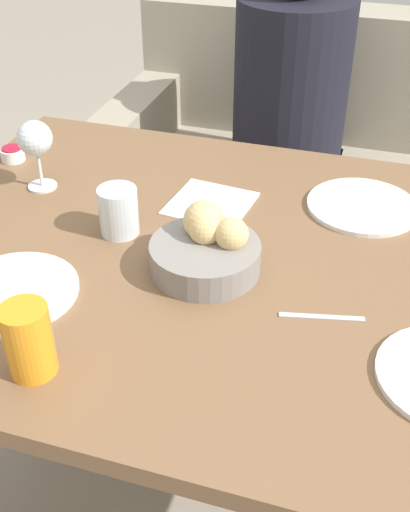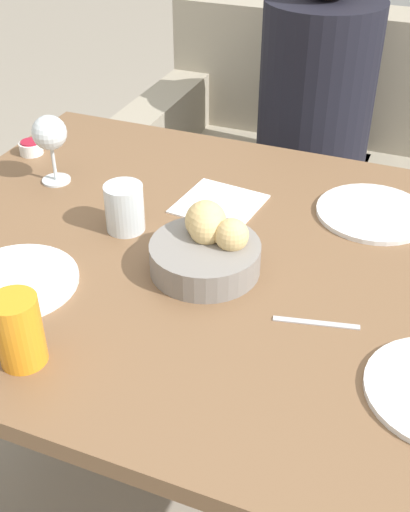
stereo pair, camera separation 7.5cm
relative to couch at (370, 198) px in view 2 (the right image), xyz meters
The scene contains 13 objects.
ground_plane 1.16m from the couch, 95.66° to the right, with size 10.00×10.00×0.00m, color gray.
dining_table 1.17m from the couch, 95.66° to the right, with size 1.37×0.98×0.77m.
couch is the anchor object (origin of this frame).
seated_person 0.31m from the couch, 142.80° to the right, with size 0.35×0.46×1.21m.
bread_basket 1.26m from the couch, 97.97° to the right, with size 0.20×0.20×0.12m.
plate_near_left 1.48m from the couch, 109.02° to the right, with size 0.22×0.22×0.01m.
plate_far_center 0.97m from the couch, 84.04° to the right, with size 0.23×0.23×0.01m.
juice_glass 1.60m from the couch, 102.61° to the right, with size 0.07×0.07×0.12m.
water_tumbler 1.25m from the couch, 108.21° to the right, with size 0.08×0.08×0.10m.
wine_glass 1.27m from the couch, 121.52° to the right, with size 0.08×0.08×0.16m.
jam_bowl_berry 1.23m from the couch, 129.77° to the right, with size 0.06×0.06×0.03m.
spoon_coffee 1.31m from the couch, 87.11° to the right, with size 0.14×0.04×0.00m.
napkin 1.06m from the couch, 103.23° to the right, with size 0.18×0.18×0.00m.
Camera 2 is at (0.30, -0.93, 1.46)m, focal length 45.00 mm.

